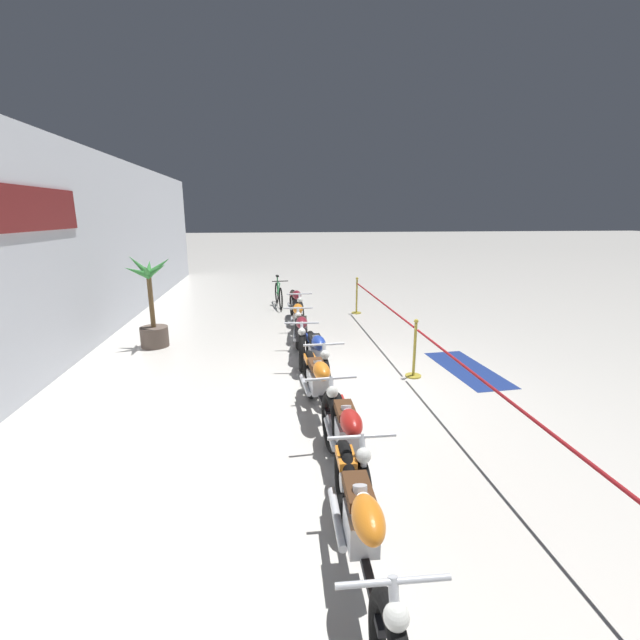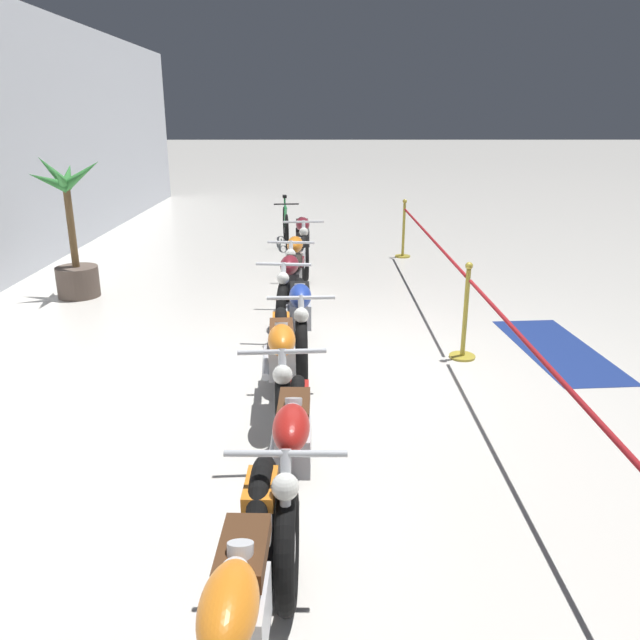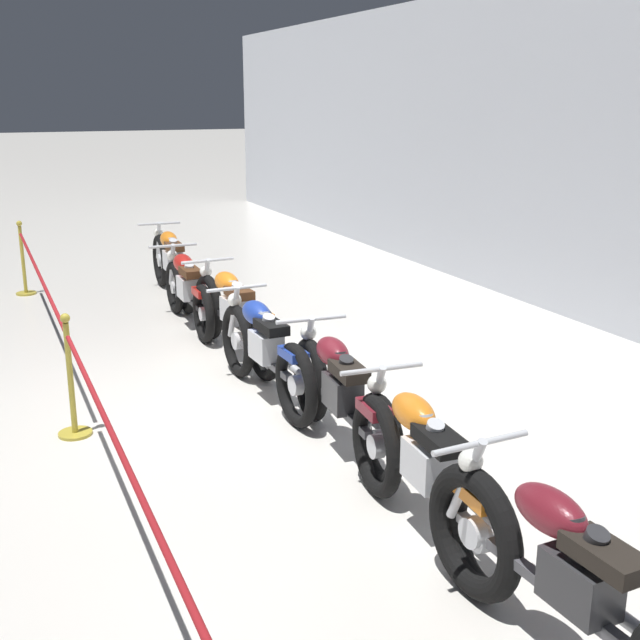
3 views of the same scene
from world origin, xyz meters
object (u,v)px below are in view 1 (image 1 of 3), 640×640
object	(u,v)px
motorcycle_maroon_6	(296,307)
floor_banner	(467,369)
motorcycle_orange_5	(298,321)
bicycle	(279,295)
stanchion_mid_right	(357,301)
potted_palm_left_of_row	(152,313)
motorcycle_red_1	(348,441)
motorcycle_orange_0	(362,540)
motorcycle_blue_3	(317,358)
stanchion_mid_left	(414,357)
motorcycle_maroon_4	(302,336)
motorcycle_orange_2	(319,389)
stanchion_far_left	(455,369)

from	to	relation	value
motorcycle_maroon_6	floor_banner	size ratio (longest dim) A/B	1.12
motorcycle_orange_5	bicycle	size ratio (longest dim) A/B	1.25
floor_banner	stanchion_mid_right	bearing A→B (deg)	9.05
motorcycle_maroon_6	floor_banner	distance (m)	4.76
motorcycle_maroon_6	potted_palm_left_of_row	bearing A→B (deg)	115.81
motorcycle_red_1	motorcycle_orange_0	bearing A→B (deg)	173.61
motorcycle_blue_3	stanchion_mid_left	bearing A→B (deg)	-84.86
motorcycle_maroon_4	potted_palm_left_of_row	world-z (taller)	potted_palm_left_of_row
motorcycle_orange_0	motorcycle_red_1	distance (m)	1.46
motorcycle_maroon_6	motorcycle_orange_2	bearing A→B (deg)	179.51
motorcycle_orange_2	stanchion_far_left	distance (m)	1.89
stanchion_mid_right	motorcycle_orange_2	bearing A→B (deg)	163.90
stanchion_mid_right	motorcycle_maroon_4	bearing A→B (deg)	153.59
motorcycle_blue_3	bicycle	world-z (taller)	motorcycle_blue_3
motorcycle_maroon_4	motorcycle_orange_5	distance (m)	1.31
stanchion_mid_left	bicycle	bearing A→B (deg)	19.48
motorcycle_orange_5	floor_banner	bearing A→B (deg)	-127.27
motorcycle_maroon_4	stanchion_mid_left	distance (m)	2.24
motorcycle_orange_2	stanchion_far_left	xyz separation A→B (m)	(-0.16, -1.86, 0.26)
motorcycle_maroon_4	stanchion_far_left	xyz separation A→B (m)	(-2.80, -1.89, 0.27)
motorcycle_maroon_4	motorcycle_maroon_6	bearing A→B (deg)	-1.56
motorcycle_maroon_4	potted_palm_left_of_row	distance (m)	3.35
motorcycle_orange_0	bicycle	distance (m)	10.55
motorcycle_orange_5	potted_palm_left_of_row	distance (m)	3.15
potted_palm_left_of_row	floor_banner	bearing A→B (deg)	-109.55
motorcycle_red_1	stanchion_far_left	world-z (taller)	stanchion_far_left
motorcycle_orange_2	bicycle	xyz separation A→B (m)	(7.70, 0.35, -0.11)
motorcycle_orange_0	motorcycle_red_1	xyz separation A→B (m)	(1.45, -0.16, -0.03)
motorcycle_red_1	potted_palm_left_of_row	distance (m)	6.19
stanchion_mid_left	motorcycle_red_1	bearing A→B (deg)	148.75
motorcycle_orange_2	floor_banner	size ratio (longest dim) A/B	1.15
motorcycle_blue_3	motorcycle_orange_5	xyz separation A→B (m)	(2.66, 0.13, -0.02)
motorcycle_maroon_6	stanchion_far_left	bearing A→B (deg)	-161.89
motorcycle_blue_3	motorcycle_maroon_4	bearing A→B (deg)	6.19
motorcycle_orange_0	motorcycle_orange_2	size ratio (longest dim) A/B	1.04
motorcycle_blue_3	motorcycle_maroon_4	world-z (taller)	motorcycle_blue_3
motorcycle_orange_0	motorcycle_maroon_4	bearing A→B (deg)	0.10
motorcycle_orange_2	motorcycle_maroon_4	world-z (taller)	motorcycle_orange_2
stanchion_far_left	floor_banner	world-z (taller)	stanchion_far_left
motorcycle_orange_0	stanchion_far_left	size ratio (longest dim) A/B	0.24
stanchion_mid_right	potted_palm_left_of_row	bearing A→B (deg)	117.42
motorcycle_orange_2	stanchion_mid_left	world-z (taller)	stanchion_mid_left
motorcycle_orange_5	bicycle	distance (m)	3.77
motorcycle_orange_5	potted_palm_left_of_row	size ratio (longest dim) A/B	1.04
motorcycle_maroon_6	motorcycle_maroon_4	bearing A→B (deg)	178.44
stanchion_mid_left	stanchion_mid_right	xyz separation A→B (m)	(5.00, 0.00, 0.00)
motorcycle_blue_3	stanchion_mid_left	size ratio (longest dim) A/B	2.05
motorcycle_maroon_6	motorcycle_red_1	bearing A→B (deg)	-179.18
potted_palm_left_of_row	stanchion_mid_right	bearing A→B (deg)	-62.58
bicycle	floor_banner	world-z (taller)	bicycle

